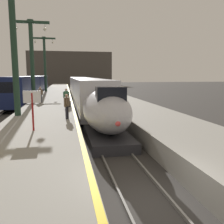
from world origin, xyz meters
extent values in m
plane|color=#33302D|center=(0.00, 0.00, 0.00)|extent=(260.00, 260.00, 0.00)
cube|color=gray|center=(-4.05, 24.75, 0.53)|extent=(4.80, 110.00, 1.05)
cube|color=gray|center=(4.05, 24.75, 0.53)|extent=(4.80, 110.00, 1.05)
cube|color=yellow|center=(-1.77, 24.75, 1.05)|extent=(0.20, 107.80, 0.01)
cube|color=slate|center=(-0.75, 27.50, 0.06)|extent=(0.08, 110.00, 0.12)
cube|color=slate|center=(0.75, 27.50, 0.06)|extent=(0.08, 110.00, 0.12)
cube|color=slate|center=(-8.85, 27.50, 0.06)|extent=(0.08, 110.00, 0.12)
cube|color=slate|center=(-7.35, 27.50, 0.06)|extent=(0.08, 110.00, 0.12)
ellipsoid|color=silver|center=(0.00, 8.18, 1.83)|extent=(2.78, 7.16, 2.56)
cube|color=#28282D|center=(0.00, 7.82, 0.28)|extent=(2.46, 6.08, 0.55)
cube|color=black|center=(0.00, 6.57, 2.90)|extent=(1.59, 1.00, 0.90)
sphere|color=#F24C4C|center=(0.00, 4.68, 1.68)|extent=(0.28, 0.28, 0.28)
cube|color=silver|center=(0.00, 17.33, 2.08)|extent=(2.90, 14.00, 3.05)
cube|color=black|center=(-1.42, 17.33, 2.62)|extent=(0.04, 11.90, 0.80)
cube|color=black|center=(1.42, 17.33, 2.62)|extent=(0.04, 11.90, 0.80)
cube|color=silver|center=(0.00, 17.33, 0.80)|extent=(2.92, 13.30, 0.24)
cube|color=black|center=(0.00, 12.85, 0.28)|extent=(2.03, 2.20, 0.56)
cube|color=black|center=(0.00, 21.81, 0.28)|extent=(2.03, 2.20, 0.56)
cube|color=silver|center=(0.00, 33.93, 2.08)|extent=(2.90, 18.00, 3.05)
cube|color=black|center=(-1.42, 33.93, 2.62)|extent=(0.04, 15.84, 0.80)
cube|color=black|center=(1.42, 33.93, 2.62)|extent=(0.04, 15.84, 0.80)
cube|color=black|center=(0.00, 27.81, 0.28)|extent=(2.03, 2.20, 0.56)
cube|color=black|center=(0.00, 40.05, 0.28)|extent=(2.03, 2.20, 0.56)
cube|color=#141E4C|center=(-8.10, 28.35, 2.15)|extent=(2.85, 18.00, 3.30)
cube|color=black|center=(-8.10, 19.39, 2.75)|extent=(2.28, 0.08, 1.10)
cube|color=black|center=(-9.49, 28.35, 2.65)|extent=(0.04, 15.30, 0.90)
cube|color=black|center=(-6.71, 28.35, 2.65)|extent=(0.04, 15.30, 0.90)
cube|color=black|center=(-8.10, 22.59, 0.26)|extent=(2.00, 2.00, 0.52)
cube|color=black|center=(-8.10, 34.11, 0.26)|extent=(2.00, 2.00, 0.52)
cube|color=#141E4C|center=(-8.10, 46.95, 2.15)|extent=(2.85, 18.00, 3.30)
cylinder|color=#1E3828|center=(-5.90, 12.15, 6.14)|extent=(0.44, 0.44, 10.18)
cylinder|color=#1E3828|center=(-5.90, 21.80, 5.44)|extent=(0.44, 0.44, 8.78)
cylinder|color=#1E3828|center=(-5.90, 21.80, 9.68)|extent=(0.68, 0.68, 0.30)
cube|color=#1E3828|center=(-5.90, 21.80, 9.58)|extent=(4.00, 0.24, 0.28)
cylinder|color=#1E3828|center=(-7.40, 21.80, 9.23)|extent=(0.03, 0.03, 0.60)
sphere|color=#EFEACC|center=(-7.40, 21.80, 8.88)|extent=(0.36, 0.36, 0.36)
cylinder|color=#1E3828|center=(-4.40, 21.80, 9.23)|extent=(0.03, 0.03, 0.60)
sphere|color=#EFEACC|center=(-4.40, 21.80, 8.88)|extent=(0.36, 0.36, 0.36)
cylinder|color=#1E3828|center=(-5.90, 39.67, 5.87)|extent=(0.44, 0.44, 9.64)
cylinder|color=#1E3828|center=(-5.90, 39.67, 10.54)|extent=(0.68, 0.68, 0.30)
cube|color=#1E3828|center=(-5.90, 39.67, 10.44)|extent=(4.00, 0.24, 0.28)
cylinder|color=#1E3828|center=(-7.40, 39.67, 10.09)|extent=(0.03, 0.03, 0.60)
sphere|color=#EFEACC|center=(-7.40, 39.67, 9.74)|extent=(0.36, 0.36, 0.36)
cylinder|color=#1E3828|center=(-4.40, 39.67, 10.09)|extent=(0.03, 0.03, 0.60)
sphere|color=#EFEACC|center=(-4.40, 39.67, 9.74)|extent=(0.36, 0.36, 0.36)
cylinder|color=#23232D|center=(-2.27, 16.70, 1.48)|extent=(0.13, 0.13, 0.85)
cylinder|color=#23232D|center=(-2.44, 16.70, 1.48)|extent=(0.13, 0.13, 0.85)
cube|color=#336647|center=(-2.36, 16.70, 2.21)|extent=(0.39, 0.24, 0.62)
cylinder|color=#336647|center=(-2.12, 16.69, 2.16)|extent=(0.09, 0.09, 0.58)
cylinder|color=#336647|center=(-2.60, 16.71, 2.16)|extent=(0.09, 0.09, 0.58)
sphere|color=tan|center=(-2.36, 16.70, 2.63)|extent=(0.22, 0.22, 0.22)
cylinder|color=#23232D|center=(-2.31, 10.09, 1.48)|extent=(0.13, 0.13, 0.85)
cylinder|color=#23232D|center=(-2.40, 9.94, 1.48)|extent=(0.13, 0.13, 0.85)
cube|color=brown|center=(-2.36, 10.02, 2.21)|extent=(0.39, 0.44, 0.62)
cylinder|color=brown|center=(-2.23, 10.22, 2.16)|extent=(0.09, 0.09, 0.58)
cylinder|color=brown|center=(-2.49, 9.81, 2.16)|extent=(0.09, 0.09, 0.58)
sphere|color=tan|center=(-2.36, 10.02, 2.63)|extent=(0.22, 0.22, 0.22)
cylinder|color=#23232D|center=(-5.16, 20.61, 1.48)|extent=(0.13, 0.13, 0.85)
cylinder|color=#23232D|center=(-4.99, 20.63, 1.48)|extent=(0.13, 0.13, 0.85)
cube|color=brown|center=(-5.07, 20.62, 2.21)|extent=(0.40, 0.26, 0.62)
cylinder|color=brown|center=(-5.31, 20.60, 2.16)|extent=(0.09, 0.09, 0.58)
cylinder|color=brown|center=(-4.84, 20.65, 2.16)|extent=(0.09, 0.09, 0.58)
sphere|color=tan|center=(-5.07, 20.62, 2.63)|extent=(0.22, 0.22, 0.22)
cube|color=black|center=(-2.16, 16.31, 1.35)|extent=(0.40, 0.22, 0.60)
cylinder|color=#262628|center=(-2.26, 16.31, 1.83)|extent=(0.02, 0.02, 0.36)
cylinder|color=#262628|center=(-2.06, 16.31, 1.83)|extent=(0.02, 0.02, 0.36)
cube|color=#262628|center=(-2.16, 16.31, 2.02)|extent=(0.22, 0.03, 0.02)
cylinder|color=maroon|center=(-4.16, 6.79, 2.05)|extent=(0.10, 0.10, 2.00)
cube|color=white|center=(-4.16, 6.79, 2.85)|extent=(0.90, 0.06, 0.64)
cube|color=#4C4742|center=(0.00, 102.00, 7.00)|extent=(36.00, 2.00, 14.00)
camera|label=1|loc=(-2.43, -6.58, 3.98)|focal=39.31mm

